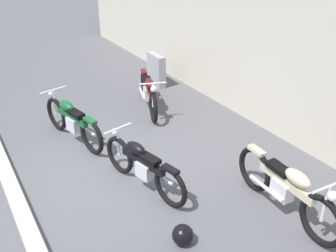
# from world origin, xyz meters

# --- Properties ---
(ground_plane) EXTENTS (40.00, 40.00, 0.00)m
(ground_plane) POSITION_xyz_m (0.00, 0.00, 0.00)
(ground_plane) COLOR #56565B
(building_wall) EXTENTS (18.00, 0.30, 3.48)m
(building_wall) POSITION_xyz_m (0.00, 3.68, 1.74)
(building_wall) COLOR beige
(building_wall) RESTS_ON ground_plane
(curb_strip) EXTENTS (18.00, 0.24, 0.12)m
(curb_strip) POSITION_xyz_m (0.00, -1.59, 0.06)
(curb_strip) COLOR #B7B2A8
(curb_strip) RESTS_ON ground_plane
(stone_marker) EXTENTS (0.72, 0.23, 0.85)m
(stone_marker) POSITION_xyz_m (-3.22, 2.81, 0.43)
(stone_marker) COLOR #9E9EA3
(stone_marker) RESTS_ON ground_plane
(helmet) EXTENTS (0.30, 0.30, 0.30)m
(helmet) POSITION_xyz_m (2.15, 0.18, 0.15)
(helmet) COLOR black
(helmet) RESTS_ON ground_plane
(motorcycle_maroon) EXTENTS (1.99, 0.90, 0.93)m
(motorcycle_maroon) POSITION_xyz_m (-1.92, 1.87, 0.45)
(motorcycle_maroon) COLOR black
(motorcycle_maroon) RESTS_ON ground_plane
(motorcycle_black) EXTENTS (1.94, 0.67, 0.88)m
(motorcycle_black) POSITION_xyz_m (0.72, 0.32, 0.43)
(motorcycle_black) COLOR black
(motorcycle_black) RESTS_ON ground_plane
(motorcycle_cream) EXTENTS (2.15, 0.60, 0.97)m
(motorcycle_cream) POSITION_xyz_m (2.41, 1.82, 0.47)
(motorcycle_cream) COLOR black
(motorcycle_cream) RESTS_ON ground_plane
(motorcycle_green) EXTENTS (2.03, 0.69, 0.92)m
(motorcycle_green) POSITION_xyz_m (-1.41, -0.14, 0.45)
(motorcycle_green) COLOR black
(motorcycle_green) RESTS_ON ground_plane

